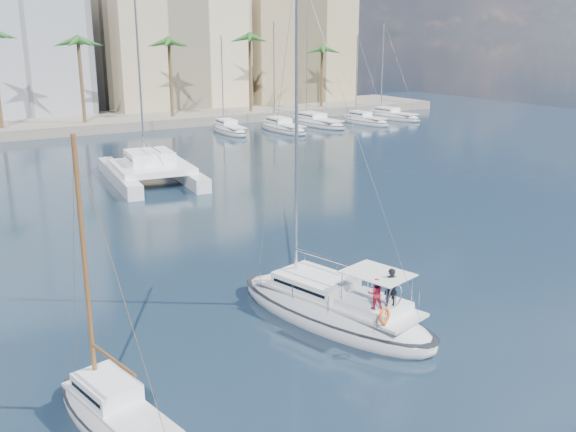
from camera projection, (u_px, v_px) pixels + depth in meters
ground at (289, 290)px, 30.72m from camera, size 160.00×160.00×0.00m
quay at (37, 126)px, 80.70m from camera, size 120.00×14.00×1.20m
building_beige at (172, 46)px, 96.50m from camera, size 20.00×14.00×20.00m
building_tan_right at (292, 52)px, 105.12m from camera, size 18.00×12.00×18.00m
palm_centre at (35, 47)px, 74.76m from camera, size 3.60×3.60×12.30m
palm_right at (285, 45)px, 91.73m from camera, size 3.60×3.60×12.30m
main_sloop at (333, 309)px, 27.36m from camera, size 5.80×10.80×15.31m
small_sloop at (118, 417)px, 19.84m from camera, size 3.39×6.96×9.60m
catamaran at (151, 167)px, 53.11m from camera, size 7.77×13.44×18.59m
seagull at (295, 280)px, 31.03m from camera, size 1.19×0.51×0.22m
moored_yacht_a at (229, 133)px, 79.34m from camera, size 3.37×9.52×11.90m
moored_yacht_b at (283, 131)px, 80.94m from camera, size 3.32×10.83×13.72m
moored_yacht_c at (317, 125)px, 85.83m from camera, size 3.98×12.33×15.54m
moored_yacht_d at (364, 124)px, 87.43m from camera, size 3.52×9.55×11.90m
moored_yacht_e at (392, 119)px, 92.32m from camera, size 4.61×11.11×13.72m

